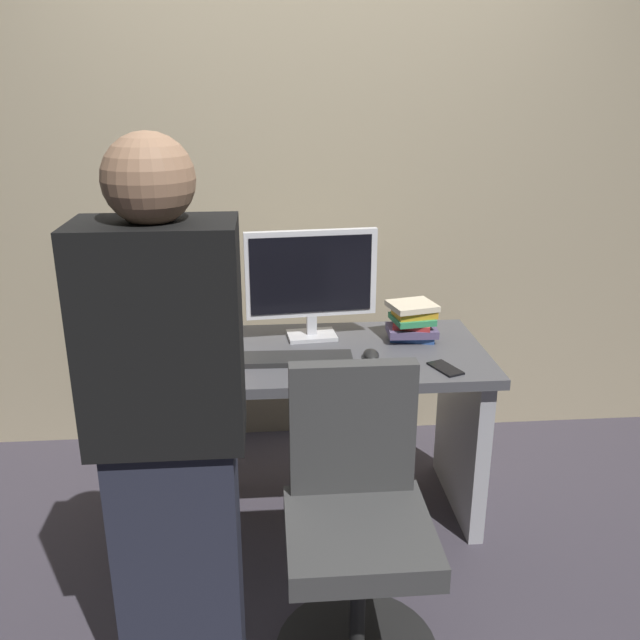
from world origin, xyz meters
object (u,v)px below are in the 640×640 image
mouse (371,355)px  monitor (311,278)px  cup_near_keyboard (225,361)px  book_stack (412,322)px  keyboard (296,359)px  cup_by_monitor (218,336)px  desk (319,404)px  office_chair (356,532)px  cell_phone (445,368)px  person_at_desk (170,441)px

mouse → monitor: bearing=130.2°
cup_near_keyboard → book_stack: book_stack is taller
keyboard → cup_by_monitor: cup_by_monitor is taller
desk → office_chair: (0.06, -0.74, -0.07)m
cup_by_monitor → cell_phone: 0.91m
book_stack → cell_phone: bearing=-79.6°
office_chair → person_at_desk: (-0.52, -0.12, 0.41)m
desk → cup_by_monitor: (-0.40, 0.09, 0.28)m
person_at_desk → mouse: bearing=49.4°
mouse → cup_near_keyboard: size_ratio=1.16×
monitor → mouse: monitor is taller
book_stack → cell_phone: (0.06, -0.32, -0.07)m
person_at_desk → mouse: person_at_desk is taller
desk → office_chair: bearing=-85.7°
person_at_desk → cup_by_monitor: person_at_desk is taller
desk → person_at_desk: (-0.47, -0.86, 0.34)m
office_chair → desk: bearing=94.3°
cell_phone → monitor: bearing=119.6°
person_at_desk → cup_by_monitor: (0.06, 0.95, -0.06)m
mouse → cup_near_keyboard: cup_near_keyboard is taller
office_chair → book_stack: 0.99m
person_at_desk → monitor: person_at_desk is taller
desk → cell_phone: 0.56m
desk → cell_phone: size_ratio=9.24×
office_chair → keyboard: office_chair is taller
cup_by_monitor → office_chair: bearing=-61.2°
person_at_desk → cup_near_keyboard: 0.70m
monitor → mouse: size_ratio=5.40×
keyboard → book_stack: size_ratio=2.00×
office_chair → mouse: office_chair is taller
cup_near_keyboard → cup_by_monitor: (-0.04, 0.27, 0.00)m
desk → cup_near_keyboard: (-0.36, -0.18, 0.28)m
cell_phone → cup_by_monitor: bearing=138.4°
desk → mouse: 0.33m
monitor → keyboard: bearing=-106.8°
monitor → cup_near_keyboard: monitor is taller
cell_phone → office_chair: bearing=-149.1°
cell_phone → mouse: bearing=132.6°
office_chair → cup_near_keyboard: (-0.42, 0.57, 0.35)m
monitor → keyboard: size_ratio=1.26×
monitor → cup_near_keyboard: bearing=-135.6°
cup_by_monitor → book_stack: bearing=1.1°
office_chair → cup_near_keyboard: bearing=126.2°
keyboard → book_stack: 0.53m
office_chair → monitor: 1.07m
desk → cell_phone: (0.46, -0.22, 0.24)m
person_at_desk → book_stack: bearing=48.3°
office_chair → cup_near_keyboard: office_chair is taller
monitor → book_stack: size_ratio=2.51×
cup_near_keyboard → cell_phone: 0.82m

